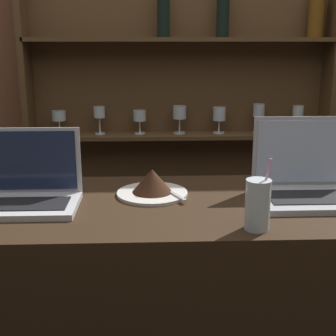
# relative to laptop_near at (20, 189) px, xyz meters

# --- Properties ---
(back_wall) EXTENTS (7.00, 0.06, 2.70)m
(back_wall) POSITION_rel_laptop_near_xyz_m (0.53, 1.18, 0.23)
(back_wall) COLOR brown
(back_wall) RESTS_ON ground_plane
(back_shelf) EXTENTS (1.56, 0.18, 1.93)m
(back_shelf) POSITION_rel_laptop_near_xyz_m (0.55, 1.11, -0.11)
(back_shelf) COLOR brown
(back_shelf) RESTS_ON ground_plane
(laptop_near) EXTENTS (0.34, 0.21, 0.22)m
(laptop_near) POSITION_rel_laptop_near_xyz_m (0.00, 0.00, 0.00)
(laptop_near) COLOR silver
(laptop_near) RESTS_ON bar_counter
(laptop_far) EXTENTS (0.33, 0.24, 0.24)m
(laptop_far) POSITION_rel_laptop_near_xyz_m (0.87, 0.03, 0.00)
(laptop_far) COLOR #ADADB2
(laptop_far) RESTS_ON bar_counter
(cake_plate) EXTENTS (0.22, 0.22, 0.09)m
(cake_plate) POSITION_rel_laptop_near_xyz_m (0.39, 0.08, -0.01)
(cake_plate) COLOR silver
(cake_plate) RESTS_ON bar_counter
(water_glass) EXTENTS (0.06, 0.06, 0.19)m
(water_glass) POSITION_rel_laptop_near_xyz_m (0.66, -0.21, 0.02)
(water_glass) COLOR silver
(water_glass) RESTS_ON bar_counter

